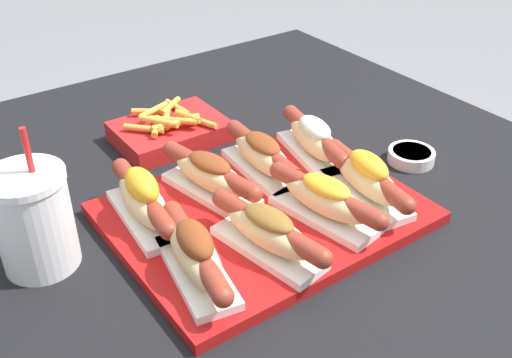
# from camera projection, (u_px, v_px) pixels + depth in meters

# --- Properties ---
(patio_table) EXTENTS (1.05, 1.18, 0.69)m
(patio_table) POSITION_uv_depth(u_px,v_px,m) (268.00, 345.00, 1.12)
(patio_table) COLOR black
(patio_table) RESTS_ON ground_plane
(serving_tray) EXTENTS (0.43, 0.33, 0.02)m
(serving_tray) POSITION_uv_depth(u_px,v_px,m) (264.00, 213.00, 0.88)
(serving_tray) COLOR #B71414
(serving_tray) RESTS_ON patio_table
(hot_dog_0) EXTENTS (0.09, 0.20, 0.07)m
(hot_dog_0) POSITION_uv_depth(u_px,v_px,m) (196.00, 254.00, 0.74)
(hot_dog_0) COLOR white
(hot_dog_0) RESTS_ON serving_tray
(hot_dog_1) EXTENTS (0.09, 0.20, 0.06)m
(hot_dog_1) POSITION_uv_depth(u_px,v_px,m) (269.00, 232.00, 0.78)
(hot_dog_1) COLOR white
(hot_dog_1) RESTS_ON serving_tray
(hot_dog_2) EXTENTS (0.09, 0.20, 0.07)m
(hot_dog_2) POSITION_uv_depth(u_px,v_px,m) (325.00, 199.00, 0.84)
(hot_dog_2) COLOR white
(hot_dog_2) RESTS_ON serving_tray
(hot_dog_3) EXTENTS (0.08, 0.20, 0.07)m
(hot_dog_3) POSITION_uv_depth(u_px,v_px,m) (367.00, 178.00, 0.88)
(hot_dog_3) COLOR white
(hot_dog_3) RESTS_ON serving_tray
(hot_dog_4) EXTENTS (0.07, 0.21, 0.08)m
(hot_dog_4) POSITION_uv_depth(u_px,v_px,m) (143.00, 199.00, 0.83)
(hot_dog_4) COLOR white
(hot_dog_4) RESTS_ON serving_tray
(hot_dog_5) EXTENTS (0.09, 0.20, 0.06)m
(hot_dog_5) POSITION_uv_depth(u_px,v_px,m) (210.00, 175.00, 0.89)
(hot_dog_5) COLOR white
(hot_dog_5) RESTS_ON serving_tray
(hot_dog_6) EXTENTS (0.07, 0.21, 0.06)m
(hot_dog_6) POSITION_uv_depth(u_px,v_px,m) (263.00, 155.00, 0.94)
(hot_dog_6) COLOR white
(hot_dog_6) RESTS_ON serving_tray
(hot_dog_7) EXTENTS (0.09, 0.20, 0.07)m
(hot_dog_7) POSITION_uv_depth(u_px,v_px,m) (314.00, 139.00, 0.98)
(hot_dog_7) COLOR white
(hot_dog_7) RESTS_ON serving_tray
(sauce_bowl) EXTENTS (0.08, 0.08, 0.02)m
(sauce_bowl) POSITION_uv_depth(u_px,v_px,m) (411.00, 155.00, 1.02)
(sauce_bowl) COLOR silver
(sauce_bowl) RESTS_ON patio_table
(drink_cup) EXTENTS (0.10, 0.10, 0.20)m
(drink_cup) POSITION_uv_depth(u_px,v_px,m) (34.00, 220.00, 0.76)
(drink_cup) COLOR white
(drink_cup) RESTS_ON patio_table
(fries_basket) EXTENTS (0.19, 0.14, 0.06)m
(fries_basket) POSITION_uv_depth(u_px,v_px,m) (170.00, 130.00, 1.07)
(fries_basket) COLOR red
(fries_basket) RESTS_ON patio_table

